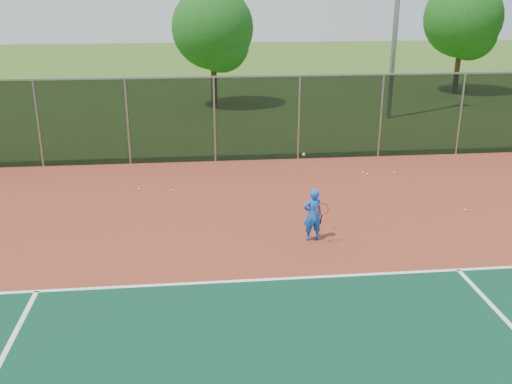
# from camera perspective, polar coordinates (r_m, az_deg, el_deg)

# --- Properties ---
(ground) EXTENTS (120.00, 120.00, 0.00)m
(ground) POSITION_cam_1_polar(r_m,az_deg,el_deg) (10.33, 16.26, -15.83)
(ground) COLOR #325618
(ground) RESTS_ON ground
(court_apron) EXTENTS (30.00, 20.00, 0.02)m
(court_apron) POSITION_cam_1_polar(r_m,az_deg,el_deg) (11.89, 12.71, -10.36)
(court_apron) COLOR brown
(court_apron) RESTS_ON ground
(fence_back) EXTENTS (30.00, 0.06, 3.03)m
(fence_back) POSITION_cam_1_polar(r_m,az_deg,el_deg) (20.49, 4.31, 7.50)
(fence_back) COLOR black
(fence_back) RESTS_ON court_apron
(tennis_player) EXTENTS (0.59, 0.61, 2.20)m
(tennis_player) POSITION_cam_1_polar(r_m,az_deg,el_deg) (13.93, 5.71, -2.26)
(tennis_player) COLOR blue
(tennis_player) RESTS_ON court_apron
(practice_ball_1) EXTENTS (0.07, 0.07, 0.07)m
(practice_ball_1) POSITION_cam_1_polar(r_m,az_deg,el_deg) (17.56, -8.43, 0.13)
(practice_ball_1) COLOR #D0E41A
(practice_ball_1) RESTS_ON court_apron
(practice_ball_2) EXTENTS (0.07, 0.07, 0.07)m
(practice_ball_2) POSITION_cam_1_polar(r_m,az_deg,el_deg) (19.68, 13.68, 1.93)
(practice_ball_2) COLOR #D0E41A
(practice_ball_2) RESTS_ON court_apron
(practice_ball_3) EXTENTS (0.07, 0.07, 0.07)m
(practice_ball_3) POSITION_cam_1_polar(r_m,az_deg,el_deg) (17.86, -11.62, 0.27)
(practice_ball_3) COLOR #D0E41A
(practice_ball_3) RESTS_ON court_apron
(practice_ball_5) EXTENTS (0.07, 0.07, 0.07)m
(practice_ball_5) POSITION_cam_1_polar(r_m,az_deg,el_deg) (19.44, 10.64, 1.94)
(practice_ball_5) COLOR #D0E41A
(practice_ball_5) RESTS_ON court_apron
(practice_ball_6) EXTENTS (0.07, 0.07, 0.07)m
(practice_ball_6) POSITION_cam_1_polar(r_m,az_deg,el_deg) (16.92, 20.20, -1.69)
(practice_ball_6) COLOR #D0E41A
(practice_ball_6) RESTS_ON court_apron
(practice_ball_8) EXTENTS (0.07, 0.07, 0.07)m
(practice_ball_8) POSITION_cam_1_polar(r_m,az_deg,el_deg) (19.26, 11.07, 1.74)
(practice_ball_8) COLOR #D0E41A
(practice_ball_8) RESTS_ON court_apron
(tree_back_left) EXTENTS (4.12, 4.12, 6.05)m
(tree_back_left) POSITION_cam_1_polar(r_m,az_deg,el_deg) (29.83, -4.14, 15.66)
(tree_back_left) COLOR #341D13
(tree_back_left) RESTS_ON ground
(tree_back_mid) EXTENTS (4.41, 4.41, 6.48)m
(tree_back_mid) POSITION_cam_1_polar(r_m,az_deg,el_deg) (35.91, 20.16, 15.68)
(tree_back_mid) COLOR #341D13
(tree_back_mid) RESTS_ON ground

